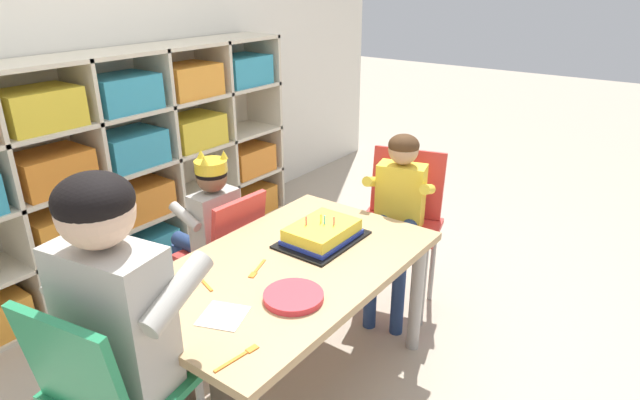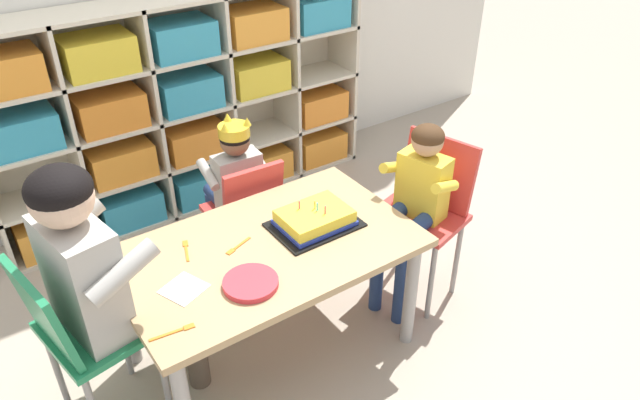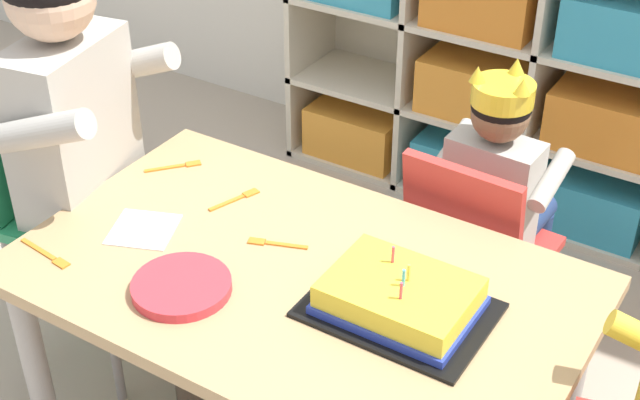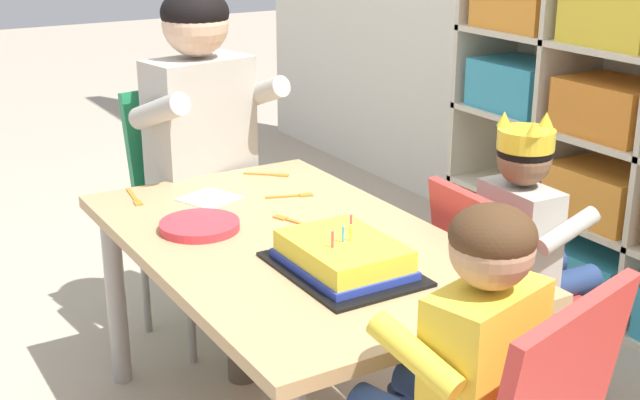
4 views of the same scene
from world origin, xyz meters
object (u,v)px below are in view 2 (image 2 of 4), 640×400
at_px(fork_near_cake_tray, 237,247).
at_px(classroom_chair_guest_side, 427,204).
at_px(paper_plate_stack, 251,283).
at_px(classroom_chair_blue, 247,210).
at_px(birthday_cake_on_tray, 315,219).
at_px(adult_helper_seated, 102,269).
at_px(fork_at_table_front_edge, 186,249).
at_px(fork_by_napkin, 130,264).
at_px(fork_near_child_seat, 175,331).
at_px(activity_table, 268,261).
at_px(child_with_crown, 234,176).
at_px(guest_at_table_side, 415,195).
at_px(classroom_chair_adult_side, 80,331).

bearing_deg(fork_near_cake_tray, classroom_chair_guest_side, -26.28).
bearing_deg(fork_near_cake_tray, paper_plate_stack, -126.43).
bearing_deg(classroom_chair_blue, birthday_cake_on_tray, 98.17).
bearing_deg(adult_helper_seated, classroom_chair_blue, -70.65).
bearing_deg(classroom_chair_guest_side, fork_near_cake_tray, -111.04).
distance_m(classroom_chair_guest_side, paper_plate_stack, 0.96).
xyz_separation_m(classroom_chair_blue, classroom_chair_guest_side, (0.62, -0.53, 0.09)).
bearing_deg(adult_helper_seated, birthday_cake_on_tray, -104.48).
relative_size(birthday_cake_on_tray, paper_plate_stack, 1.75).
height_order(paper_plate_stack, fork_at_table_front_edge, paper_plate_stack).
bearing_deg(classroom_chair_guest_side, fork_at_table_front_edge, -115.19).
xyz_separation_m(adult_helper_seated, fork_by_napkin, (0.12, 0.12, -0.11)).
distance_m(classroom_chair_blue, fork_at_table_front_edge, 0.58).
bearing_deg(fork_near_child_seat, fork_at_table_front_edge, -111.79).
bearing_deg(activity_table, child_with_crown, 73.60).
relative_size(adult_helper_seated, fork_near_cake_tray, 8.68).
bearing_deg(fork_near_cake_tray, guest_at_table_side, -29.08).
bearing_deg(fork_at_table_front_edge, guest_at_table_side, 96.10).
relative_size(activity_table, fork_near_cake_tray, 9.06).
relative_size(activity_table, paper_plate_stack, 5.79).
height_order(fork_near_child_seat, fork_by_napkin, same).
distance_m(classroom_chair_adult_side, classroom_chair_guest_side, 1.49).
xyz_separation_m(activity_table, fork_near_child_seat, (-0.46, -0.22, 0.07)).
height_order(fork_near_cake_tray, fork_near_child_seat, same).
bearing_deg(fork_near_child_seat, guest_at_table_side, -165.57).
distance_m(fork_by_napkin, fork_at_table_front_edge, 0.20).
relative_size(birthday_cake_on_tray, fork_by_napkin, 3.07).
bearing_deg(paper_plate_stack, activity_table, 44.98).
xyz_separation_m(child_with_crown, classroom_chair_guest_side, (0.61, -0.64, -0.04)).
bearing_deg(child_with_crown, fork_at_table_front_edge, 48.41).
bearing_deg(fork_near_child_seat, fork_near_cake_tray, -136.13).
bearing_deg(classroom_chair_adult_side, fork_near_child_seat, -148.30).
xyz_separation_m(fork_near_child_seat, fork_at_table_front_edge, (0.20, 0.37, 0.00)).
bearing_deg(birthday_cake_on_tray, guest_at_table_side, -9.15).
xyz_separation_m(guest_at_table_side, fork_at_table_front_edge, (-0.94, 0.22, -0.01)).
bearing_deg(birthday_cake_on_tray, activity_table, -178.50).
height_order(classroom_chair_blue, child_with_crown, child_with_crown).
bearing_deg(classroom_chair_adult_side, fork_at_table_front_edge, -86.50).
bearing_deg(activity_table, fork_by_napkin, 157.92).
relative_size(classroom_chair_blue, fork_near_cake_tray, 5.23).
height_order(activity_table, paper_plate_stack, paper_plate_stack).
bearing_deg(fork_at_table_front_edge, activity_table, 78.99).
height_order(fork_near_child_seat, fork_at_table_front_edge, same).
bearing_deg(guest_at_table_side, fork_by_napkin, -117.35).
bearing_deg(classroom_chair_adult_side, classroom_chair_guest_side, -103.49).
bearing_deg(classroom_chair_blue, fork_at_table_front_edge, 40.79).
xyz_separation_m(adult_helper_seated, paper_plate_stack, (0.42, -0.23, -0.11)).
bearing_deg(birthday_cake_on_tray, classroom_chair_blue, 95.60).
xyz_separation_m(adult_helper_seated, fork_at_table_front_edge, (0.32, 0.09, -0.11)).
distance_m(birthday_cake_on_tray, fork_near_child_seat, 0.72).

